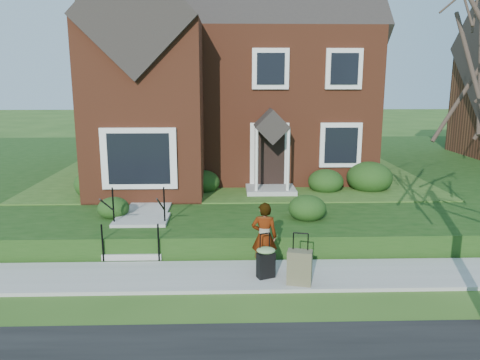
{
  "coord_description": "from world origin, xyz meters",
  "views": [
    {
      "loc": [
        -0.25,
        -9.57,
        4.24
      ],
      "look_at": [
        0.09,
        2.0,
        1.76
      ],
      "focal_mm": 35.0,
      "sensor_mm": 36.0,
      "label": 1
    }
  ],
  "objects_px": {
    "woman": "(264,237)",
    "suitcase_olive": "(299,267)",
    "suitcase_black": "(266,261)",
    "front_steps": "(138,231)"
  },
  "relations": [
    {
      "from": "front_steps",
      "to": "suitcase_olive",
      "type": "distance_m",
      "value": 4.44
    },
    {
      "from": "woman",
      "to": "suitcase_olive",
      "type": "distance_m",
      "value": 1.1
    },
    {
      "from": "woman",
      "to": "suitcase_black",
      "type": "relative_size",
      "value": 1.58
    },
    {
      "from": "woman",
      "to": "suitcase_black",
      "type": "height_order",
      "value": "woman"
    },
    {
      "from": "front_steps",
      "to": "suitcase_black",
      "type": "height_order",
      "value": "front_steps"
    },
    {
      "from": "front_steps",
      "to": "woman",
      "type": "xyz_separation_m",
      "value": [
        3.08,
        -1.62,
        0.39
      ]
    },
    {
      "from": "front_steps",
      "to": "woman",
      "type": "bearing_deg",
      "value": -27.73
    },
    {
      "from": "front_steps",
      "to": "woman",
      "type": "height_order",
      "value": "woman"
    },
    {
      "from": "woman",
      "to": "suitcase_olive",
      "type": "height_order",
      "value": "woman"
    },
    {
      "from": "suitcase_black",
      "to": "suitcase_olive",
      "type": "height_order",
      "value": "suitcase_olive"
    }
  ]
}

